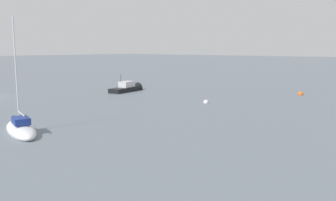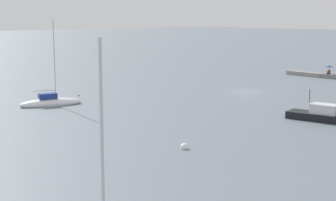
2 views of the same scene
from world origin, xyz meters
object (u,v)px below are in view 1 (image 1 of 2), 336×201
sailboat_white_outer (21,129)px  mooring_buoy_mid (206,102)px  motorboat_black_mid (128,89)px  mooring_buoy_far (301,94)px

sailboat_white_outer → mooring_buoy_mid: bearing=11.3°
sailboat_white_outer → mooring_buoy_mid: size_ratio=15.42×
motorboat_black_mid → mooring_buoy_far: 23.98m
motorboat_black_mid → mooring_buoy_far: size_ratio=8.76×
sailboat_white_outer → mooring_buoy_mid: sailboat_white_outer is taller
sailboat_white_outer → motorboat_black_mid: 26.38m
motorboat_black_mid → mooring_buoy_mid: motorboat_black_mid is taller
mooring_buoy_far → sailboat_white_outer: bearing=-11.3°
motorboat_black_mid → mooring_buoy_mid: (1.77, 15.18, -0.25)m
motorboat_black_mid → mooring_buoy_far: bearing=19.9°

